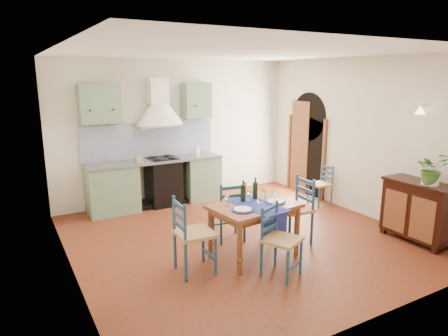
{
  "coord_description": "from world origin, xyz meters",
  "views": [
    {
      "loc": [
        -3.13,
        -4.97,
        2.47
      ],
      "look_at": [
        -0.15,
        0.3,
        1.08
      ],
      "focal_mm": 32.0,
      "sensor_mm": 36.0,
      "label": 1
    }
  ],
  "objects_px": {
    "dining_table": "(255,211)",
    "potted_plant": "(432,169)",
    "sideboard": "(418,209)",
    "chair_near": "(280,240)"
  },
  "relations": [
    {
      "from": "dining_table",
      "to": "potted_plant",
      "type": "height_order",
      "value": "potted_plant"
    },
    {
      "from": "dining_table",
      "to": "sideboard",
      "type": "bearing_deg",
      "value": -17.79
    },
    {
      "from": "dining_table",
      "to": "sideboard",
      "type": "xyz_separation_m",
      "value": [
        2.45,
        -0.78,
        -0.16
      ]
    },
    {
      "from": "dining_table",
      "to": "chair_near",
      "type": "distance_m",
      "value": 0.65
    },
    {
      "from": "chair_near",
      "to": "dining_table",
      "type": "bearing_deg",
      "value": 85.86
    },
    {
      "from": "chair_near",
      "to": "potted_plant",
      "type": "height_order",
      "value": "potted_plant"
    },
    {
      "from": "dining_table",
      "to": "potted_plant",
      "type": "relative_size",
      "value": 2.68
    },
    {
      "from": "dining_table",
      "to": "sideboard",
      "type": "distance_m",
      "value": 2.57
    },
    {
      "from": "dining_table",
      "to": "sideboard",
      "type": "height_order",
      "value": "dining_table"
    },
    {
      "from": "dining_table",
      "to": "chair_near",
      "type": "relative_size",
      "value": 1.39
    }
  ]
}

